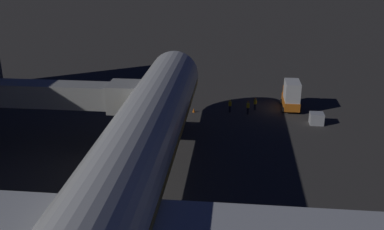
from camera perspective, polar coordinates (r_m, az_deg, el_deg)
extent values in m
plane|color=#383533|center=(37.15, -7.20, -13.32)|extent=(320.00, 320.00, 0.00)
cylinder|color=silver|center=(28.14, -11.09, -12.12)|extent=(5.92, 60.69, 5.92)
sphere|color=silver|center=(55.40, -2.24, 5.21)|extent=(5.80, 5.80, 5.80)
cube|color=gold|center=(28.38, -11.02, -12.87)|extent=(5.98, 58.26, 0.50)
cube|color=black|center=(53.43, -2.52, 5.76)|extent=(3.26, 1.40, 0.90)
cylinder|color=#B7BABF|center=(53.19, -2.72, 0.63)|extent=(0.28, 0.28, 2.13)
cylinder|color=black|center=(53.79, -2.68, -1.03)|extent=(0.45, 1.20, 1.20)
cube|color=#9E9E99|center=(50.35, -17.73, 2.53)|extent=(16.38, 2.60, 2.50)
cube|color=#9E9E99|center=(47.70, -8.65, 2.31)|extent=(3.20, 3.40, 3.00)
cube|color=black|center=(47.38, -7.01, 2.26)|extent=(0.70, 3.20, 2.70)
cylinder|color=#B7BABF|center=(49.17, -9.56, -1.49)|extent=(0.56, 0.56, 4.44)
cylinder|color=black|center=(49.79, -8.76, -3.55)|extent=(0.25, 0.60, 0.60)
cylinder|color=black|center=(50.09, -10.09, -3.48)|extent=(0.25, 0.60, 0.60)
cube|color=orange|center=(61.33, 12.50, 1.63)|extent=(2.00, 4.84, 1.10)
cube|color=silver|center=(60.19, 12.70, 3.06)|extent=(1.90, 3.39, 2.52)
cube|color=orange|center=(62.51, 12.43, 3.07)|extent=(1.80, 1.60, 1.10)
cylinder|color=black|center=(63.24, 13.26, 1.63)|extent=(0.24, 0.70, 0.70)
cylinder|color=black|center=(62.99, 11.35, 1.71)|extent=(0.24, 0.70, 0.70)
cylinder|color=black|center=(60.08, 13.63, 0.55)|extent=(0.24, 0.70, 0.70)
cylinder|color=black|center=(59.81, 11.62, 0.63)|extent=(0.24, 0.70, 0.70)
cube|color=#B7BABF|center=(56.89, 15.66, -0.44)|extent=(1.65, 1.50, 1.42)
cylinder|color=black|center=(60.13, 8.06, 1.05)|extent=(0.28, 0.28, 0.84)
cylinder|color=yellow|center=(59.89, 8.09, 1.67)|extent=(0.40, 0.40, 0.56)
sphere|color=tan|center=(59.76, 8.11, 2.03)|extent=(0.24, 0.24, 0.24)
sphere|color=orange|center=(59.75, 8.12, 2.08)|extent=(0.23, 0.23, 0.23)
cylinder|color=black|center=(58.43, 7.15, 0.52)|extent=(0.28, 0.28, 0.92)
cylinder|color=yellow|center=(58.16, 7.19, 1.22)|extent=(0.40, 0.40, 0.61)
sphere|color=tan|center=(58.02, 7.21, 1.62)|extent=(0.24, 0.24, 0.24)
sphere|color=orange|center=(58.00, 7.21, 1.66)|extent=(0.23, 0.23, 0.23)
cylinder|color=black|center=(58.87, 4.86, 0.77)|extent=(0.28, 0.28, 0.91)
cylinder|color=yellow|center=(58.61, 4.89, 1.45)|extent=(0.40, 0.40, 0.57)
sphere|color=tan|center=(58.48, 4.90, 1.83)|extent=(0.24, 0.24, 0.24)
sphere|color=yellow|center=(58.46, 4.90, 1.87)|extent=(0.23, 0.23, 0.23)
cone|color=orange|center=(58.74, 0.23, 0.62)|extent=(0.36, 0.36, 0.55)
cone|color=orange|center=(59.30, -4.00, 0.77)|extent=(0.36, 0.36, 0.55)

